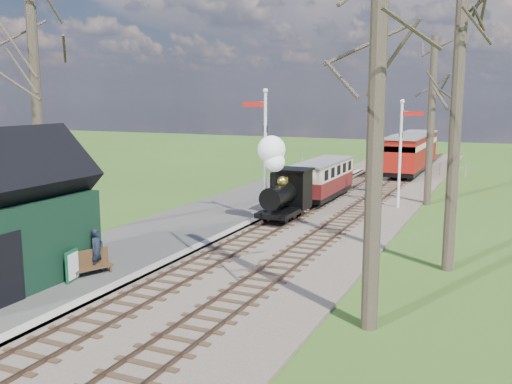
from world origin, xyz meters
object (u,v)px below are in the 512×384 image
semaphore_near (264,146)px  locomotive (284,184)px  sign_board (72,266)px  person (97,250)px  semaphore_far (402,146)px  coach (323,177)px  red_carriage_b (417,149)px  bench (90,263)px  red_carriage_a (405,155)px

semaphore_near → locomotive: bearing=36.4°
locomotive → sign_board: 11.56m
person → semaphore_far: bearing=-24.4°
coach → red_carriage_b: size_ratio=1.10×
semaphore_near → coach: 7.03m
semaphore_far → coach: (-4.37, 0.61, -1.99)m
semaphore_near → bench: 10.48m
person → coach: bearing=-9.4°
sign_board → bench: 0.79m
red_carriage_a → red_carriage_b: bearing=90.0°
bench → sign_board: bearing=-90.7°
red_carriage_a → sign_board: 28.99m
semaphore_far → red_carriage_b: semaphore_far is taller
semaphore_near → bench: bearing=-100.5°
coach → locomotive: bearing=-90.1°
semaphore_far → red_carriage_b: size_ratio=0.99×
coach → red_carriage_a: (2.60, 11.25, 0.31)m
semaphore_near → semaphore_far: (5.14, 6.00, -0.27)m
red_carriage_b → person: size_ratio=4.06×
semaphore_far → sign_board: size_ratio=5.81×
person → red_carriage_b: bearing=-9.3°
semaphore_near → sign_board: (-1.84, -10.64, -2.93)m
semaphore_far → red_carriage_a: size_ratio=0.99×
coach → bench: 16.70m
sign_board → red_carriage_b: bearing=81.3°
red_carriage_b → coach: bearing=-98.8°
red_carriage_b → semaphore_near: bearing=-98.2°
coach → person: bearing=-99.0°
semaphore_near → locomotive: semaphore_near is taller
person → semaphore_near: bearing=-11.0°
locomotive → bench: 10.81m
semaphore_far → locomotive: (-4.39, -5.44, -1.50)m
locomotive → semaphore_far: bearing=51.1°
coach → bench: coach is taller
red_carriage_b → semaphore_far: bearing=-84.2°
red_carriage_a → bench: (-5.20, -27.72, -1.10)m
coach → semaphore_far: bearing=-8.0°
locomotive → red_carriage_b: bearing=83.5°
semaphore_near → sign_board: size_ratio=6.32×
coach → sign_board: (-2.61, -17.26, -0.67)m
locomotive → red_carriage_b: (2.61, 22.80, -0.18)m
semaphore_near → coach: semaphore_near is taller
semaphore_near → person: semaphore_near is taller
semaphore_near → red_carriage_b: (3.37, 23.36, -1.95)m
semaphore_near → red_carriage_b: 23.68m
semaphore_far → coach: 4.84m
semaphore_far → red_carriage_b: 17.53m
locomotive → red_carriage_a: 17.50m
bench → person: 0.48m
coach → bench: (-2.60, -16.48, -0.79)m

